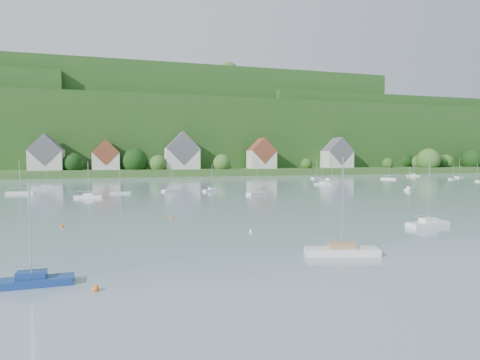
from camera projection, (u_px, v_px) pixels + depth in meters
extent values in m
cube|color=#335720|center=(169.00, 171.00, 204.88)|extent=(600.00, 60.00, 3.00)
cube|color=#1A4114|center=(158.00, 141.00, 275.86)|extent=(620.00, 160.00, 40.00)
cube|color=#1A4114|center=(173.00, 129.00, 273.31)|extent=(240.00, 130.00, 60.00)
cube|color=#1A4114|center=(377.00, 139.00, 299.92)|extent=(200.00, 110.00, 48.00)
sphere|color=#2D5820|center=(428.00, 160.00, 223.92)|extent=(12.88, 12.88, 12.88)
sphere|color=black|center=(404.00, 161.00, 240.41)|extent=(10.46, 10.46, 10.46)
sphere|color=#244B16|center=(387.00, 164.00, 222.28)|extent=(6.45, 6.45, 6.45)
sphere|color=black|center=(426.00, 161.00, 240.05)|extent=(10.68, 10.68, 10.68)
sphere|color=black|center=(472.00, 160.00, 239.75)|extent=(12.85, 12.85, 12.85)
sphere|color=#2D5820|center=(158.00, 164.00, 187.31)|extent=(8.19, 8.19, 8.19)
sphere|color=#2D5820|center=(434.00, 161.00, 237.08)|extent=(10.50, 10.50, 10.50)
sphere|color=black|center=(440.00, 162.00, 230.96)|extent=(8.05, 8.05, 8.05)
sphere|color=#2D5820|center=(54.00, 165.00, 177.20)|extent=(6.49, 6.49, 6.49)
sphere|color=#2D5820|center=(261.00, 161.00, 209.66)|extent=(12.16, 12.16, 12.16)
sphere|color=#2D5820|center=(222.00, 163.00, 191.58)|extent=(8.73, 8.73, 8.73)
sphere|color=black|center=(73.00, 163.00, 179.13)|extent=(9.32, 9.32, 9.32)
sphere|color=#244B16|center=(446.00, 162.00, 234.41)|extent=(8.84, 8.84, 8.84)
sphere|color=#244B16|center=(306.00, 164.00, 205.48)|extent=(6.24, 6.24, 6.24)
sphere|color=black|center=(332.00, 163.00, 223.64)|extent=(8.16, 8.16, 8.16)
sphere|color=#2D5820|center=(418.00, 162.00, 236.52)|extent=(8.09, 8.09, 8.09)
sphere|color=black|center=(135.00, 161.00, 186.85)|extent=(11.92, 11.92, 11.92)
sphere|color=#244B16|center=(16.00, 85.00, 239.77)|extent=(10.29, 10.29, 10.29)
sphere|color=black|center=(41.00, 84.00, 232.87)|extent=(7.18, 7.18, 7.18)
sphere|color=#244B16|center=(220.00, 79.00, 265.05)|extent=(12.83, 12.83, 12.83)
sphere|color=#2D5820|center=(91.00, 69.00, 231.21)|extent=(8.18, 8.18, 8.18)
sphere|color=#244B16|center=(158.00, 83.00, 278.29)|extent=(12.73, 12.73, 12.73)
sphere|color=#244B16|center=(288.00, 80.00, 266.88)|extent=(11.50, 11.50, 11.50)
sphere|color=#244B16|center=(243.00, 85.00, 289.86)|extent=(14.65, 14.65, 14.65)
sphere|color=#2D5820|center=(229.00, 72.00, 242.18)|extent=(11.95, 11.95, 11.95)
sphere|color=#244B16|center=(341.00, 82.00, 270.96)|extent=(9.76, 9.76, 9.76)
sphere|color=#2D5820|center=(83.00, 79.00, 260.12)|extent=(7.07, 7.07, 7.07)
sphere|color=black|center=(155.00, 73.00, 242.18)|extent=(8.21, 8.21, 8.21)
sphere|color=#2D5820|center=(122.00, 78.00, 259.75)|extent=(12.24, 12.24, 12.24)
sphere|color=#2D5820|center=(331.00, 83.00, 273.85)|extent=(9.00, 9.00, 9.00)
sphere|color=#244B16|center=(304.00, 86.00, 284.61)|extent=(8.03, 8.03, 8.03)
sphere|color=#2D5820|center=(394.00, 106.00, 306.12)|extent=(9.52, 9.52, 9.52)
sphere|color=#2D5820|center=(454.00, 109.00, 322.13)|extent=(9.12, 9.12, 9.12)
sphere|color=#2D5820|center=(303.00, 101.00, 285.46)|extent=(14.97, 14.97, 14.97)
sphere|color=black|center=(403.00, 101.00, 273.85)|extent=(7.52, 7.52, 7.52)
sphere|color=#244B16|center=(275.00, 101.00, 277.16)|extent=(9.78, 9.78, 9.78)
sphere|color=#244B16|center=(329.00, 102.00, 287.19)|extent=(12.02, 12.02, 12.02)
sphere|color=black|center=(367.00, 100.00, 274.18)|extent=(11.57, 11.57, 11.57)
sphere|color=#244B16|center=(357.00, 95.00, 257.21)|extent=(12.65, 12.65, 12.65)
sphere|color=#2D5820|center=(379.00, 99.00, 268.15)|extent=(8.28, 8.28, 8.28)
sphere|color=black|center=(380.00, 107.00, 309.54)|extent=(7.47, 7.47, 7.47)
sphere|color=#2D5820|center=(308.00, 100.00, 274.45)|extent=(9.48, 9.48, 9.48)
sphere|color=black|center=(397.00, 116.00, 322.36)|extent=(8.43, 8.43, 8.43)
sphere|color=#244B16|center=(94.00, 104.00, 251.38)|extent=(12.01, 12.01, 12.01)
sphere|color=black|center=(412.00, 111.00, 294.81)|extent=(13.54, 13.54, 13.54)
sphere|color=black|center=(330.00, 109.00, 284.97)|extent=(15.08, 15.08, 15.08)
sphere|color=#2D5820|center=(307.00, 111.00, 297.23)|extent=(15.99, 15.99, 15.99)
sphere|color=black|center=(152.00, 107.00, 270.85)|extent=(15.72, 15.72, 15.72)
sphere|color=#2D5820|center=(403.00, 119.00, 359.24)|extent=(14.17, 14.17, 14.17)
sphere|color=#244B16|center=(175.00, 108.00, 270.74)|extent=(10.54, 10.54, 10.54)
sphere|color=black|center=(480.00, 112.00, 298.37)|extent=(14.14, 14.14, 14.14)
cube|color=silver|center=(47.00, 160.00, 177.13)|extent=(14.00, 10.00, 9.00)
cube|color=#56565E|center=(46.00, 150.00, 176.86)|extent=(14.00, 10.40, 14.00)
cube|color=silver|center=(106.00, 161.00, 185.86)|extent=(12.00, 9.00, 8.00)
cube|color=brown|center=(106.00, 152.00, 185.62)|extent=(12.00, 9.36, 12.00)
cube|color=silver|center=(182.00, 159.00, 194.33)|extent=(16.00, 11.00, 10.00)
cube|color=#56565E|center=(182.00, 148.00, 194.04)|extent=(16.00, 11.44, 16.00)
cube|color=silver|center=(262.00, 160.00, 203.29)|extent=(13.00, 10.00, 9.00)
cube|color=brown|center=(262.00, 151.00, 203.02)|extent=(13.00, 10.40, 13.00)
cube|color=silver|center=(337.00, 159.00, 219.33)|extent=(15.00, 10.00, 9.00)
cube|color=#56565E|center=(337.00, 151.00, 219.07)|extent=(15.00, 10.40, 15.00)
cube|color=navy|center=(32.00, 282.00, 27.79)|extent=(5.45, 1.69, 0.54)
cube|color=navy|center=(31.00, 275.00, 27.76)|extent=(1.92, 1.12, 0.50)
cylinder|color=silver|center=(30.00, 230.00, 27.58)|extent=(0.10, 0.10, 6.76)
cylinder|color=silver|center=(18.00, 266.00, 27.48)|extent=(2.97, 0.18, 0.08)
cube|color=white|center=(342.00, 252.00, 36.47)|extent=(6.88, 3.48, 0.66)
cube|color=#A37F59|center=(342.00, 245.00, 36.44)|extent=(2.57, 1.85, 0.50)
cylinder|color=silver|center=(342.00, 203.00, 36.21)|extent=(0.10, 0.10, 8.28)
cylinder|color=silver|center=(331.00, 238.00, 36.38)|extent=(3.54, 1.00, 0.08)
cube|color=white|center=(428.00, 224.00, 51.48)|extent=(6.39, 2.71, 0.62)
cube|color=white|center=(428.00, 220.00, 51.44)|extent=(2.33, 1.55, 0.50)
cylinder|color=silver|center=(429.00, 192.00, 51.23)|extent=(0.10, 0.10, 7.73)
cylinder|color=silver|center=(423.00, 215.00, 51.01)|extent=(3.37, 0.63, 0.08)
sphere|color=orange|center=(96.00, 291.00, 26.77)|extent=(0.49, 0.49, 0.49)
sphere|color=white|center=(251.00, 232.00, 47.58)|extent=(0.41, 0.41, 0.41)
sphere|color=orange|center=(171.00, 218.00, 58.30)|extent=(0.39, 0.39, 0.39)
sphere|color=orange|center=(62.00, 227.00, 50.87)|extent=(0.45, 0.45, 0.45)
cube|color=white|center=(413.00, 176.00, 183.20)|extent=(5.90, 2.53, 0.57)
cube|color=white|center=(413.00, 175.00, 183.17)|extent=(2.16, 1.44, 0.50)
cylinder|color=silver|center=(413.00, 167.00, 182.98)|extent=(0.10, 0.10, 7.14)
cylinder|color=silver|center=(411.00, 173.00, 183.04)|extent=(3.11, 0.60, 0.08)
cube|color=white|center=(257.00, 193.00, 94.73)|extent=(6.00, 4.32, 0.59)
cylinder|color=silver|center=(257.00, 176.00, 94.50)|extent=(0.10, 0.10, 7.42)
cylinder|color=silver|center=(255.00, 189.00, 94.03)|extent=(2.90, 1.64, 0.08)
cube|color=white|center=(453.00, 179.00, 158.44)|extent=(4.93, 2.85, 0.48)
cylinder|color=silver|center=(453.00, 171.00, 158.25)|extent=(0.10, 0.10, 5.95)
cylinder|color=silver|center=(452.00, 176.00, 157.96)|extent=(2.49, 0.95, 0.08)
cube|color=white|center=(47.00, 188.00, 111.13)|extent=(6.70, 3.65, 0.65)
cube|color=white|center=(47.00, 186.00, 111.10)|extent=(2.53, 1.88, 0.50)
cylinder|color=silver|center=(46.00, 172.00, 110.88)|extent=(0.10, 0.10, 8.06)
cylinder|color=silver|center=(43.00, 184.00, 110.53)|extent=(3.41, 1.14, 0.08)
cube|color=white|center=(332.00, 178.00, 159.20)|extent=(6.28, 4.17, 0.61)
cylinder|color=silver|center=(332.00, 168.00, 158.96)|extent=(0.10, 0.10, 7.67)
cylinder|color=silver|center=(331.00, 176.00, 158.53)|extent=(3.09, 1.51, 0.08)
cube|color=white|center=(409.00, 189.00, 107.12)|extent=(4.51, 3.91, 0.47)
cube|color=white|center=(409.00, 188.00, 107.10)|extent=(1.86, 1.73, 0.50)
cylinder|color=silver|center=(409.00, 178.00, 106.94)|extent=(0.10, 0.10, 5.86)
cylinder|color=silver|center=(408.00, 185.00, 106.49)|extent=(2.09, 1.64, 0.08)
cube|color=white|center=(120.00, 193.00, 96.72)|extent=(4.77, 1.87, 0.46)
cylinder|color=silver|center=(120.00, 180.00, 96.54)|extent=(0.10, 0.10, 5.81)
cylinder|color=silver|center=(117.00, 188.00, 96.39)|extent=(2.55, 0.40, 0.08)
cube|color=white|center=(172.00, 190.00, 103.80)|extent=(5.62, 4.15, 0.56)
cylinder|color=silver|center=(172.00, 176.00, 103.58)|extent=(0.10, 0.10, 6.98)
cylinder|color=silver|center=(169.00, 186.00, 103.13)|extent=(2.70, 1.61, 0.08)
cube|color=white|center=(212.00, 190.00, 103.91)|extent=(5.21, 3.63, 0.51)
cube|color=white|center=(212.00, 188.00, 103.88)|extent=(2.05, 1.72, 0.50)
cylinder|color=silver|center=(212.00, 177.00, 103.71)|extent=(0.10, 0.10, 6.41)
cylinder|color=silver|center=(210.00, 186.00, 103.32)|extent=(2.54, 1.37, 0.08)
cube|color=white|center=(20.00, 193.00, 96.02)|extent=(6.14, 1.81, 0.61)
cylinder|color=silver|center=(20.00, 176.00, 95.78)|extent=(0.10, 0.10, 7.64)
cylinder|color=silver|center=(16.00, 188.00, 95.69)|extent=(3.36, 0.13, 0.08)
cube|color=white|center=(89.00, 197.00, 86.70)|extent=(6.05, 2.60, 0.59)
cube|color=white|center=(89.00, 194.00, 86.67)|extent=(2.21, 1.47, 0.50)
cylinder|color=silver|center=(88.00, 179.00, 86.47)|extent=(0.10, 0.10, 7.32)
cylinder|color=silver|center=(84.00, 191.00, 86.54)|extent=(3.19, 0.62, 0.08)
cube|color=white|center=(316.00, 178.00, 163.86)|extent=(5.73, 4.22, 0.57)
cylinder|color=silver|center=(316.00, 169.00, 163.64)|extent=(0.10, 0.10, 7.12)
cylinder|color=silver|center=(315.00, 175.00, 163.18)|extent=(2.76, 1.63, 0.08)
cube|color=white|center=(389.00, 179.00, 158.28)|extent=(4.46, 6.06, 0.60)
cylinder|color=silver|center=(389.00, 168.00, 158.05)|extent=(0.10, 0.10, 7.52)
cylinder|color=silver|center=(387.00, 176.00, 158.84)|extent=(1.72, 2.91, 0.08)
cube|color=white|center=(322.00, 184.00, 128.80)|extent=(5.37, 2.48, 0.52)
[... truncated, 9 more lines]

